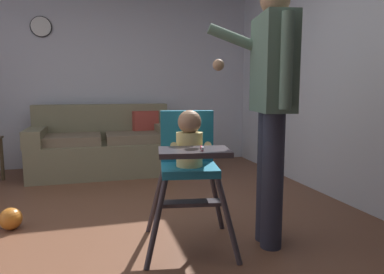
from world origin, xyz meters
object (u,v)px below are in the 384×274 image
object	(u,v)px
couch	(104,147)
high_chair	(189,154)
wall_clock	(41,27)
toy_ball	(11,219)
adult_standing	(271,102)

from	to	relation	value
couch	high_chair	distance (m)	2.43
high_chair	wall_clock	distance (m)	3.32
couch	high_chair	bearing A→B (deg)	11.64
toy_ball	wall_clock	xyz separation A→B (m)	(0.01, 2.20, 1.78)
wall_clock	toy_ball	bearing A→B (deg)	-90.18
high_chair	wall_clock	world-z (taller)	wall_clock
adult_standing	wall_clock	xyz separation A→B (m)	(-1.74, 2.94, 0.89)
couch	wall_clock	distance (m)	1.76
toy_ball	high_chair	bearing A→B (deg)	-27.61
wall_clock	couch	bearing A→B (deg)	-33.17
wall_clock	adult_standing	bearing A→B (deg)	-59.30
couch	adult_standing	size ratio (longest dim) A/B	1.03
high_chair	wall_clock	bearing A→B (deg)	-147.31
high_chair	adult_standing	world-z (taller)	adult_standing
couch	wall_clock	xyz separation A→B (m)	(-0.73, 0.48, 1.53)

